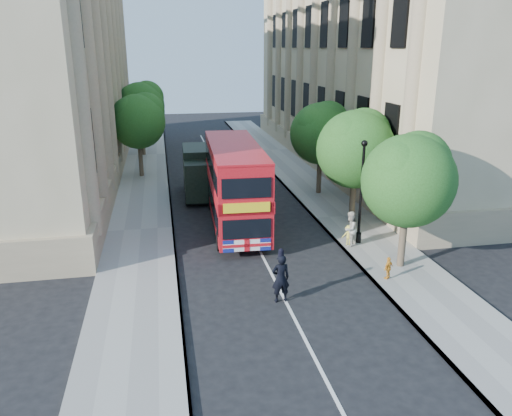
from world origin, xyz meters
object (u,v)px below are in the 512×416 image
lamp_post (361,196)px  police_constable (281,278)px  double_decker_bus (235,183)px  box_van (202,174)px  woman_pedestrian (350,229)px

lamp_post → police_constable: size_ratio=2.63×
double_decker_bus → box_van: (-1.31, 6.08, -0.91)m
lamp_post → police_constable: lamp_post is taller
box_van → woman_pedestrian: size_ratio=3.19×
box_van → double_decker_bus: bearing=-76.2°
police_constable → lamp_post: bearing=-139.7°
lamp_post → woman_pedestrian: (-0.60, -0.35, -1.51)m
double_decker_bus → police_constable: size_ratio=4.97×
box_van → woman_pedestrian: box_van is taller
police_constable → double_decker_bus: bearing=-90.9°
lamp_post → box_van: 12.18m
double_decker_bus → woman_pedestrian: size_ratio=5.54×
lamp_post → woman_pedestrian: size_ratio=2.94×
double_decker_bus → police_constable: 9.02m
box_van → police_constable: (1.73, -14.97, -0.57)m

